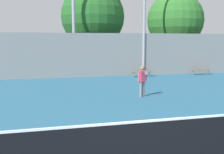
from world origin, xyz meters
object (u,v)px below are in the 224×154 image
object	(u,v)px
bench_adjacent_court	(142,72)
tree_green_tall	(93,17)
bench_courtside_far	(201,70)
tennis_player	(142,79)
tennis_net	(142,142)
tree_green_broad	(175,21)
light_pole_near_left	(74,13)

from	to	relation	value
bench_adjacent_court	tree_green_tall	bearing A→B (deg)	128.31
bench_adjacent_court	tree_green_tall	distance (m)	7.05
bench_courtside_far	bench_adjacent_court	world-z (taller)	same
tennis_player	bench_adjacent_court	xyz separation A→B (m)	(2.66, 7.32, -0.53)
tennis_net	tree_green_broad	bearing A→B (deg)	61.04
bench_courtside_far	tree_green_tall	world-z (taller)	tree_green_tall
tennis_net	light_pole_near_left	xyz separation A→B (m)	(0.00, 15.49, 4.51)
light_pole_near_left	tree_green_tall	bearing A→B (deg)	56.43
tennis_net	tennis_player	xyz separation A→B (m)	(2.66, 7.12, 0.38)
light_pole_near_left	tree_green_broad	xyz separation A→B (m)	(10.26, 3.06, -0.17)
bench_courtside_far	bench_adjacent_court	size ratio (longest dim) A/B	1.05
bench_adjacent_court	tree_green_broad	distance (m)	7.84
tennis_net	tree_green_tall	xyz separation A→B (m)	(2.05, 18.58, 4.53)
tennis_net	tree_green_tall	world-z (taller)	tree_green_tall
bench_courtside_far	bench_adjacent_court	distance (m)	5.42
tree_green_broad	bench_adjacent_court	bearing A→B (deg)	-140.26
light_pole_near_left	tree_green_broad	size ratio (longest dim) A/B	1.12
light_pole_near_left	tree_green_broad	world-z (taller)	light_pole_near_left
bench_courtside_far	bench_adjacent_court	bearing A→B (deg)	180.00
tennis_net	tree_green_broad	size ratio (longest dim) A/B	1.56
light_pole_near_left	bench_courtside_far	bearing A→B (deg)	-5.60
tennis_net	light_pole_near_left	distance (m)	16.14
tennis_player	bench_courtside_far	size ratio (longest dim) A/B	0.88
bench_courtside_far	tree_green_broad	xyz separation A→B (m)	(-0.47, 4.11, 4.49)
tennis_player	bench_courtside_far	bearing A→B (deg)	19.83
tree_green_broad	tennis_net	bearing A→B (deg)	-118.96
tennis_player	tree_green_tall	xyz separation A→B (m)	(-0.61, 11.45, 4.14)
bench_courtside_far	tree_green_tall	distance (m)	10.70
tennis_player	tree_green_broad	distance (m)	14.29
tennis_player	light_pole_near_left	world-z (taller)	light_pole_near_left
tree_green_tall	tree_green_broad	bearing A→B (deg)	-0.20
bench_adjacent_court	tennis_player	bearing A→B (deg)	-109.99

